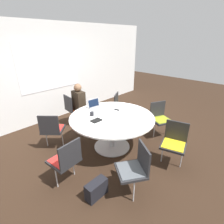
# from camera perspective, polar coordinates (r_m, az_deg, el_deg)

# --- Properties ---
(ground_plane) EXTENTS (16.00, 16.00, 0.00)m
(ground_plane) POSITION_cam_1_polar(r_m,az_deg,el_deg) (4.06, 0.00, -11.16)
(ground_plane) COLOR black
(wall_back) EXTENTS (8.00, 0.07, 2.70)m
(wall_back) POSITION_cam_1_polar(r_m,az_deg,el_deg) (5.35, -19.46, 11.89)
(wall_back) COLOR silver
(wall_back) RESTS_ON ground_plane
(conference_table) EXTENTS (1.79, 1.79, 0.76)m
(conference_table) POSITION_cam_1_polar(r_m,az_deg,el_deg) (3.74, 0.00, -3.19)
(conference_table) COLOR #B7B7BC
(conference_table) RESTS_ON ground_plane
(chair_0) EXTENTS (0.47, 0.48, 0.85)m
(chair_0) POSITION_cam_1_polar(r_m,az_deg,el_deg) (4.98, -12.70, 1.59)
(chair_0) COLOR #262628
(chair_0) RESTS_ON ground_plane
(chair_1) EXTENTS (0.61, 0.61, 0.85)m
(chair_1) POSITION_cam_1_polar(r_m,az_deg,el_deg) (3.98, -19.08, -4.96)
(chair_1) COLOR #262628
(chair_1) RESTS_ON ground_plane
(chair_2) EXTENTS (0.48, 0.46, 0.85)m
(chair_2) POSITION_cam_1_polar(r_m,az_deg,el_deg) (3.00, -14.79, -14.46)
(chair_2) COLOR #262628
(chair_2) RESTS_ON ground_plane
(chair_3) EXTENTS (0.60, 0.60, 0.85)m
(chair_3) POSITION_cam_1_polar(r_m,az_deg,el_deg) (2.79, 7.56, -17.18)
(chair_3) COLOR #262628
(chair_3) RESTS_ON ground_plane
(chair_4) EXTENTS (0.52, 0.54, 0.85)m
(chair_4) POSITION_cam_1_polar(r_m,az_deg,el_deg) (3.54, 19.70, -8.81)
(chair_4) COLOR #262628
(chair_4) RESTS_ON ground_plane
(chair_5) EXTENTS (0.58, 0.57, 0.85)m
(chair_5) POSITION_cam_1_polar(r_m,az_deg,el_deg) (4.44, 15.40, -1.43)
(chair_5) COLOR #262628
(chair_5) RESTS_ON ground_plane
(chair_6) EXTENTS (0.59, 0.58, 0.85)m
(chair_6) POSITION_cam_1_polar(r_m,az_deg,el_deg) (4.96, 2.80, 2.10)
(chair_6) COLOR #262628
(chair_6) RESTS_ON ground_plane
(person_0) EXTENTS (0.29, 0.38, 1.20)m
(person_0) POSITION_cam_1_polar(r_m,az_deg,el_deg) (4.74, -10.63, 3.23)
(person_0) COLOR #2D2319
(person_0) RESTS_ON ground_plane
(laptop) EXTENTS (0.33, 0.26, 0.21)m
(laptop) POSITION_cam_1_polar(r_m,az_deg,el_deg) (4.11, -5.57, 1.99)
(laptop) COLOR #99999E
(laptop) RESTS_ON conference_table
(spiral_notebook) EXTENTS (0.22, 0.16, 0.02)m
(spiral_notebook) POSITION_cam_1_polar(r_m,az_deg,el_deg) (3.50, -5.14, -2.76)
(spiral_notebook) COLOR black
(spiral_notebook) RESTS_ON conference_table
(coffee_cup) EXTENTS (0.08, 0.08, 0.08)m
(coffee_cup) POSITION_cam_1_polar(r_m,az_deg,el_deg) (3.73, -6.59, -0.58)
(coffee_cup) COLOR black
(coffee_cup) RESTS_ON conference_table
(cell_phone) EXTENTS (0.09, 0.15, 0.01)m
(cell_phone) POSITION_cam_1_polar(r_m,az_deg,el_deg) (4.01, 1.61, 0.78)
(cell_phone) COLOR black
(cell_phone) RESTS_ON conference_table
(handbag) EXTENTS (0.36, 0.16, 0.28)m
(handbag) POSITION_cam_1_polar(r_m,az_deg,el_deg) (2.96, -5.12, -23.80)
(handbag) COLOR black
(handbag) RESTS_ON ground_plane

